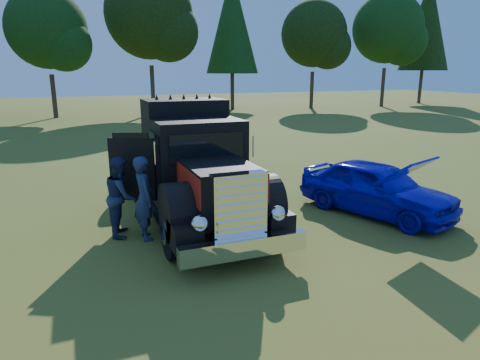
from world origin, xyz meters
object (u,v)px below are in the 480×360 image
object	(u,v)px
spectator_near	(144,198)
spectator_far	(122,196)
hotrod_coupe	(376,188)
diamond_t_truck	(194,171)

from	to	relation	value
spectator_near	spectator_far	xyz separation A→B (m)	(-0.44, 0.48, -0.04)
hotrod_coupe	spectator_far	distance (m)	6.50
spectator_far	hotrod_coupe	bearing A→B (deg)	-87.05
diamond_t_truck	hotrod_coupe	bearing A→B (deg)	-15.93
hotrod_coupe	spectator_far	xyz separation A→B (m)	(-6.43, 0.97, 0.20)
diamond_t_truck	spectator_far	bearing A→B (deg)	-169.40
diamond_t_truck	spectator_near	size ratio (longest dim) A/B	3.75
hotrod_coupe	diamond_t_truck	bearing A→B (deg)	164.07
diamond_t_truck	spectator_near	xyz separation A→B (m)	(-1.39, -0.82, -0.32)
hotrod_coupe	spectator_near	distance (m)	6.01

